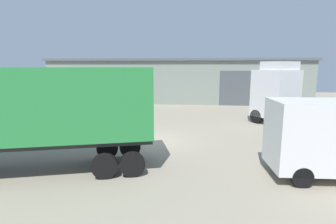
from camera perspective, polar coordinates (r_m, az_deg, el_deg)
name	(u,v)px	position (r m, az deg, el deg)	size (l,w,h in m)	color
ground_plane	(154,141)	(14.43, -3.00, -6.36)	(60.00, 60.00, 0.00)	gray
warehouse_building	(178,79)	(32.59, 2.14, 7.10)	(29.01, 10.12, 4.89)	gray
tractor_unit_white	(281,95)	(19.89, 23.34, 3.38)	(5.83, 6.60, 4.37)	silver
container_trailer_green	(23,107)	(11.09, -29.05, 0.99)	(9.88, 5.09, 4.00)	#28843D
box_truck_grey	(45,96)	(22.50, -25.18, 3.20)	(4.82, 7.08, 3.13)	gray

